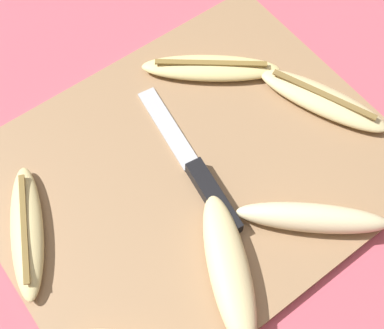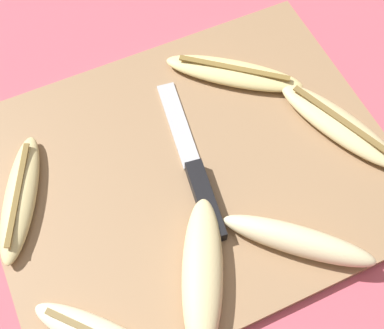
{
  "view_description": "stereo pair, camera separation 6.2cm",
  "coord_description": "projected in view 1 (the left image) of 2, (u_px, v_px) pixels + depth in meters",
  "views": [
    {
      "loc": [
        -0.17,
        -0.23,
        0.57
      ],
      "look_at": [
        0.0,
        0.0,
        0.02
      ],
      "focal_mm": 50.0,
      "sensor_mm": 36.0,
      "label": 1
    },
    {
      "loc": [
        -0.12,
        -0.26,
        0.57
      ],
      "look_at": [
        0.0,
        0.0,
        0.02
      ],
      "focal_mm": 50.0,
      "sensor_mm": 36.0,
      "label": 2
    }
  ],
  "objects": [
    {
      "name": "banana_mellow_near",
      "position": [
        322.0,
        100.0,
        0.66
      ],
      "size": [
        0.1,
        0.17,
        0.02
      ],
      "rotation": [
        0.0,
        0.0,
        0.39
      ],
      "color": "beige",
      "rests_on": "cutting_board"
    },
    {
      "name": "ground_plane",
      "position": [
        192.0,
        173.0,
        0.64
      ],
      "size": [
        4.0,
        4.0,
        0.0
      ],
      "primitive_type": "plane",
      "color": "#C65160"
    },
    {
      "name": "banana_golden_short",
      "position": [
        211.0,
        68.0,
        0.68
      ],
      "size": [
        0.16,
        0.14,
        0.02
      ],
      "rotation": [
        0.0,
        0.0,
        4.04
      ],
      "color": "#EDD689",
      "rests_on": "cutting_board"
    },
    {
      "name": "banana_spotted_left",
      "position": [
        27.0,
        231.0,
        0.58
      ],
      "size": [
        0.1,
        0.16,
        0.02
      ],
      "rotation": [
        0.0,
        0.0,
        5.83
      ],
      "color": "#DBC684",
      "rests_on": "cutting_board"
    },
    {
      "name": "banana_ripe_center",
      "position": [
        229.0,
        269.0,
        0.55
      ],
      "size": [
        0.11,
        0.17,
        0.03
      ],
      "rotation": [
        0.0,
        0.0,
        2.69
      ],
      "color": "beige",
      "rests_on": "cutting_board"
    },
    {
      "name": "banana_cream_curved",
      "position": [
        312.0,
        218.0,
        0.58
      ],
      "size": [
        0.14,
        0.13,
        0.03
      ],
      "rotation": [
        0.0,
        0.0,
        0.84
      ],
      "color": "beige",
      "rests_on": "cutting_board"
    },
    {
      "name": "knife",
      "position": [
        204.0,
        183.0,
        0.61
      ],
      "size": [
        0.05,
        0.22,
        0.02
      ],
      "rotation": [
        0.0,
        0.0,
        -0.14
      ],
      "color": "black",
      "rests_on": "cutting_board"
    },
    {
      "name": "cutting_board",
      "position": [
        192.0,
        171.0,
        0.63
      ],
      "size": [
        0.47,
        0.37,
        0.01
      ],
      "color": "#997551",
      "rests_on": "ground_plane"
    }
  ]
}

